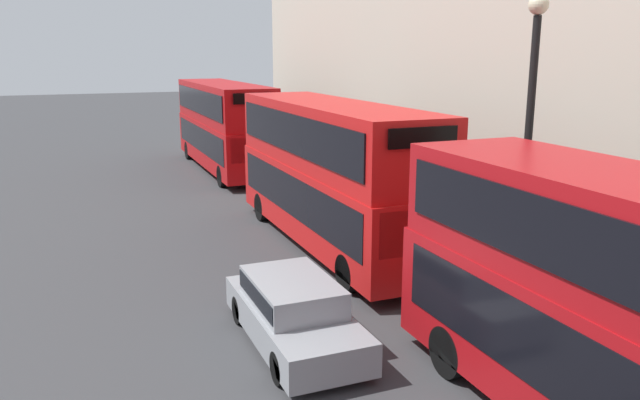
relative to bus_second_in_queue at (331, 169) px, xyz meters
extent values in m
cylinder|color=black|center=(-1.12, -8.40, -1.99)|extent=(0.30, 1.00, 1.00)
cylinder|color=black|center=(1.13, -8.40, -1.99)|extent=(0.30, 1.00, 1.00)
cube|color=red|center=(0.00, 0.01, -1.03)|extent=(2.55, 10.75, 2.23)
cube|color=red|center=(0.00, 0.01, 1.06)|extent=(2.50, 10.53, 1.95)
cube|color=black|center=(0.00, 0.01, -0.76)|extent=(2.59, 9.89, 1.25)
cube|color=black|center=(0.00, 0.01, 1.16)|extent=(2.59, 9.89, 1.17)
cube|color=black|center=(0.00, -5.34, -0.58)|extent=(2.17, 0.06, 1.11)
cube|color=black|center=(0.00, -5.34, 1.65)|extent=(1.78, 0.06, 0.47)
cylinder|color=black|center=(-1.12, -3.77, -1.99)|extent=(0.30, 1.00, 1.00)
cylinder|color=black|center=(1.13, -3.77, -1.99)|extent=(0.30, 1.00, 1.00)
cylinder|color=black|center=(-1.12, 3.78, -1.99)|extent=(0.30, 1.00, 1.00)
cylinder|color=black|center=(1.13, 3.78, -1.99)|extent=(0.30, 1.00, 1.00)
cube|color=#B20C0F|center=(0.00, 14.10, -1.05)|extent=(2.55, 11.43, 2.18)
cube|color=#B20C0F|center=(0.00, 14.10, 1.01)|extent=(2.50, 11.20, 1.94)
cube|color=black|center=(0.00, 14.10, -0.79)|extent=(2.59, 10.52, 1.22)
cube|color=black|center=(0.00, 14.10, 1.11)|extent=(2.59, 10.52, 1.16)
cube|color=black|center=(0.00, 8.42, -0.61)|extent=(2.17, 0.06, 1.09)
cube|color=black|center=(0.00, 8.42, 1.59)|extent=(1.78, 0.06, 0.46)
cylinder|color=black|center=(-1.12, 9.99, -1.99)|extent=(0.30, 1.00, 1.00)
cylinder|color=black|center=(1.13, 9.99, -1.99)|extent=(0.30, 1.00, 1.00)
cylinder|color=black|center=(-1.12, 18.22, -1.99)|extent=(0.30, 1.00, 1.00)
cylinder|color=black|center=(1.13, 18.22, -1.99)|extent=(0.30, 1.00, 1.00)
cube|color=gray|center=(-3.40, -6.03, -1.98)|extent=(1.81, 4.49, 0.67)
cube|color=gray|center=(-3.40, -5.92, -1.35)|extent=(1.59, 2.47, 0.57)
cube|color=black|center=(-3.40, -5.92, -1.33)|extent=(1.63, 2.35, 0.36)
cylinder|color=black|center=(-4.20, -7.47, -2.17)|extent=(0.22, 0.64, 0.64)
cylinder|color=black|center=(-2.60, -7.47, -2.17)|extent=(0.22, 0.64, 0.64)
cylinder|color=black|center=(-4.20, -4.60, -2.17)|extent=(0.22, 0.64, 0.64)
cylinder|color=black|center=(-2.60, -4.60, -2.17)|extent=(0.22, 0.64, 0.64)
cylinder|color=black|center=(2.20, -6.24, 0.91)|extent=(0.18, 0.18, 6.80)
sphere|color=beige|center=(2.20, -6.24, 4.53)|extent=(0.44, 0.44, 0.44)
camera|label=1|loc=(-7.47, -17.49, 3.54)|focal=35.00mm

